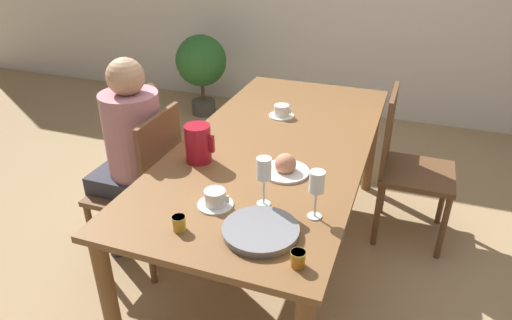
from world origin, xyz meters
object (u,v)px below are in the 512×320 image
Objects in this scene: teacup_near_person at (215,199)px; wine_glass_juice at (317,184)px; serving_tray at (261,231)px; jam_jar_amber at (179,223)px; chair_opposite at (406,163)px; red_pitcher at (198,143)px; jam_jar_red at (298,258)px; bread_plate at (285,167)px; wine_glass_water at (264,171)px; teacup_across at (282,112)px; chair_person_side at (145,186)px; person_seated at (130,146)px; potted_plant at (201,64)px.

wine_glass_juice is at bearing 8.47° from teacup_near_person.
serving_tray is 4.90× the size of jam_jar_amber.
red_pitcher reaches higher than chair_opposite.
jam_jar_red is at bearing -12.29° from chair_opposite.
bread_plate is 3.77× the size of jam_jar_amber.
wine_glass_water reaches higher than teacup_across.
chair_person_side is at bearing 171.17° from red_pitcher.
person_seated is 5.32× the size of bread_plate.
bread_plate is at bearing 110.54° from jam_jar_red.
wine_glass_juice is 2.99m from potted_plant.
teacup_across is at bearing 72.38° from red_pitcher.
teacup_near_person is at bearing 73.33° from jam_jar_amber.
wine_glass_water is (0.87, -0.34, 0.20)m from person_seated.
person_seated is at bearing 176.06° from bread_plate.
chair_opposite is at bearing -62.99° from person_seated.
teacup_near_person reaches higher than serving_tray.
serving_tray is (0.26, -1.10, -0.02)m from teacup_across.
chair_opposite is at bearing -60.29° from chair_person_side.
serving_tray is (0.93, -0.53, 0.06)m from person_seated.
red_pitcher is at bearing -49.49° from chair_opposite.
teacup_across reaches higher than potted_plant.
teacup_near_person is at bearing -88.67° from teacup_across.
chair_person_side is 15.63× the size of jam_jar_amber.
chair_person_side is 1.22m from jam_jar_red.
red_pitcher is 0.23× the size of potted_plant.
red_pitcher is 0.43m from bread_plate.
chair_person_side is 0.23m from person_seated.
chair_opposite reaches higher than teacup_near_person.
teacup_across is (-0.02, 0.99, 0.00)m from teacup_near_person.
wine_glass_juice is at bearing 29.14° from jam_jar_amber.
wine_glass_juice is (-0.31, -1.07, 0.40)m from chair_opposite.
teacup_near_person is at bearing 153.83° from serving_tray.
wine_glass_water reaches higher than jam_jar_red.
potted_plant is (-1.27, 1.51, -0.25)m from teacup_across.
teacup_near_person is (0.69, -0.42, 0.07)m from person_seated.
jam_jar_amber is (0.54, -0.58, 0.28)m from chair_person_side.
chair_opposite is 1.56m from jam_jar_amber.
jam_jar_red is 3.23m from potted_plant.
wine_glass_water is at bearing -26.57° from chair_opposite.
wine_glass_juice is (0.22, -0.02, -0.01)m from wine_glass_water.
jam_jar_amber is (-0.06, -0.20, 0.00)m from teacup_near_person.
chair_person_side is at bearing -133.71° from teacup_across.
teacup_across is 1.18m from jam_jar_amber.
teacup_near_person is 0.20m from jam_jar_amber.
person_seated is 0.88m from teacup_across.
potted_plant is at bearing -124.22° from chair_opposite.
wine_glass_water is (0.78, -0.31, 0.41)m from chair_person_side.
person_seated is at bearing 135.95° from jam_jar_amber.
teacup_near_person is at bearing -171.53° from wine_glass_juice.
wine_glass_water is 2.86m from potted_plant.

